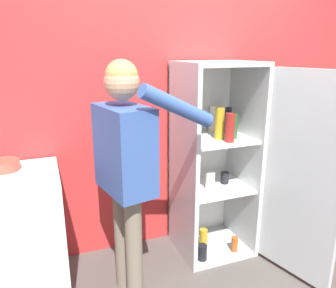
% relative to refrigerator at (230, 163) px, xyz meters
% --- Properties ---
extents(wall_back, '(7.00, 0.06, 2.55)m').
position_rel_refrigerator_xyz_m(wall_back, '(-0.31, 0.42, 0.45)').
color(wall_back, '#B72D2D').
rests_on(wall_back, ground_plane).
extents(refrigerator, '(0.82, 1.17, 1.64)m').
position_rel_refrigerator_xyz_m(refrigerator, '(0.00, 0.00, 0.00)').
color(refrigerator, '#B7BABC').
rests_on(refrigerator, ground_plane).
extents(person, '(0.73, 0.60, 1.67)m').
position_rel_refrigerator_xyz_m(person, '(-0.92, -0.20, 0.23)').
color(person, '#726656').
rests_on(person, ground_plane).
extents(counter, '(0.67, 0.62, 0.92)m').
position_rel_refrigerator_xyz_m(counter, '(-1.68, 0.06, -0.36)').
color(counter, white).
rests_on(counter, ground_plane).
extents(bowl, '(0.20, 0.20, 0.07)m').
position_rel_refrigerator_xyz_m(bowl, '(-1.69, 0.18, 0.14)').
color(bowl, '#B24738').
rests_on(bowl, counter).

